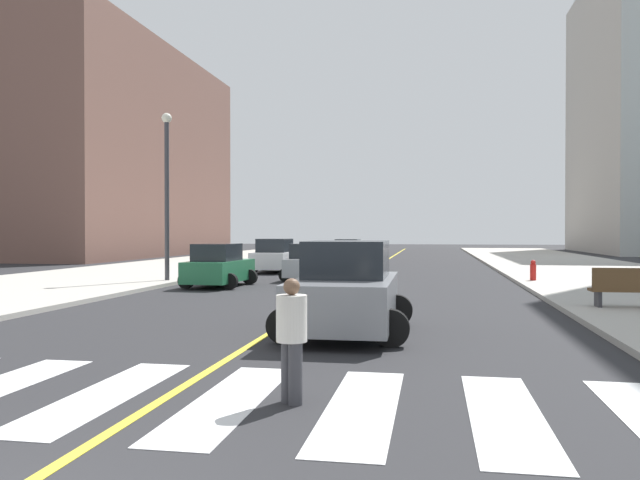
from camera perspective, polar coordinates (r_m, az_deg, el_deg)
sidewalk_kerb_west at (r=28.93m, az=-23.05°, el=-3.67°), size 10.00×120.00×0.15m
crosswalk_paint at (r=9.19m, az=-13.69°, el=-13.61°), size 13.50×4.00×0.01m
lane_divider_paint at (r=44.34m, az=5.47°, el=-2.18°), size 0.16×80.00×0.01m
low_rise_brick_west at (r=65.05m, az=-19.35°, el=7.29°), size 16.00×32.00×19.45m
car_gray_nearest at (r=14.17m, az=2.39°, el=-4.56°), size 2.93×4.66×2.07m
car_black_second at (r=42.62m, az=2.56°, el=-1.19°), size 2.49×3.97×1.77m
car_green_third at (r=26.48m, az=-9.13°, el=-2.38°), size 2.59×4.05×1.78m
car_silver_fourth at (r=29.62m, az=-0.88°, el=-2.09°), size 2.49×3.91×1.72m
car_white_fifth at (r=35.36m, az=-4.02°, el=-1.51°), size 2.69×4.25×1.88m
park_bench at (r=19.71m, az=25.75°, el=-3.95°), size 1.81×0.60×1.12m
pedestrian_crossing at (r=8.47m, az=-2.57°, el=-8.51°), size 0.41×0.41×1.66m
fire_hydrant at (r=29.16m, az=18.67°, el=-2.62°), size 0.26×0.26×0.89m
street_lamp at (r=28.59m, az=-13.65°, el=5.15°), size 0.44×0.44×7.32m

